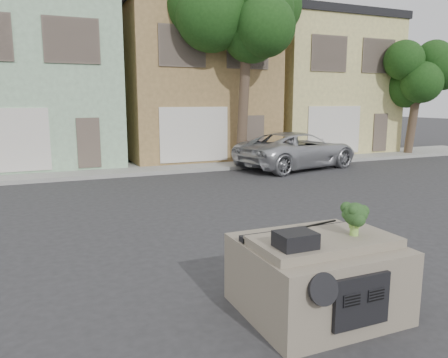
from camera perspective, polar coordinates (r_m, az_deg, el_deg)
ground_plane at (r=8.96m, az=0.64°, el=-8.78°), size 120.00×120.00×0.00m
sidewalk at (r=18.79m, az=-12.40°, el=1.25°), size 40.00×3.00×0.15m
townhouse_mint at (r=22.27m, az=-23.86°, el=11.55°), size 7.20×8.20×7.55m
townhouse_tan at (r=23.48m, az=-4.83°, el=12.25°), size 7.20×8.20×7.55m
townhouse_beige at (r=26.81m, az=10.91°, el=11.84°), size 7.20×8.20×7.55m
silver_pickup at (r=19.42m, az=9.49°, el=1.41°), size 6.16×3.86×1.59m
tree_near at (r=19.52m, az=2.54°, el=14.10°), size 4.40×4.00×8.50m
tree_far at (r=25.45m, az=23.56°, el=9.54°), size 3.20×3.00×6.00m
car_dashboard at (r=6.32m, az=11.95°, el=-11.92°), size 2.00×1.80×1.12m
instrument_hump at (r=5.51m, az=9.32°, el=-7.84°), size 0.48×0.38×0.20m
wiper_arm at (r=6.58m, az=12.23°, el=-5.77°), size 0.69×0.15×0.02m
broccoli at (r=6.14m, az=16.71°, el=-5.00°), size 0.53×0.53×0.46m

